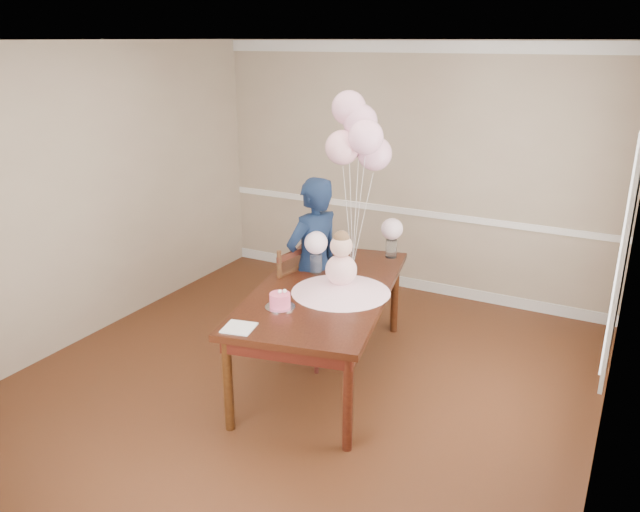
# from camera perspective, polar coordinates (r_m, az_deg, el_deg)

# --- Properties ---
(floor) EXTENTS (4.50, 5.00, 0.00)m
(floor) POSITION_cam_1_polar(r_m,az_deg,el_deg) (5.23, -2.21, -11.95)
(floor) COLOR #381B0E
(floor) RESTS_ON ground
(ceiling) EXTENTS (4.50, 5.00, 0.02)m
(ceiling) POSITION_cam_1_polar(r_m,az_deg,el_deg) (4.47, -2.67, 19.12)
(ceiling) COLOR white
(ceiling) RESTS_ON wall_back
(wall_back) EXTENTS (4.50, 0.02, 2.70)m
(wall_back) POSITION_cam_1_polar(r_m,az_deg,el_deg) (6.88, 8.22, 7.69)
(wall_back) COLOR tan
(wall_back) RESTS_ON floor
(wall_left) EXTENTS (0.02, 5.00, 2.70)m
(wall_left) POSITION_cam_1_polar(r_m,az_deg,el_deg) (6.09, -21.09, 5.08)
(wall_left) COLOR tan
(wall_left) RESTS_ON floor
(wall_right) EXTENTS (0.02, 5.00, 2.70)m
(wall_right) POSITION_cam_1_polar(r_m,az_deg,el_deg) (4.09, 25.99, -2.22)
(wall_right) COLOR tan
(wall_right) RESTS_ON floor
(chair_rail_trim) EXTENTS (4.50, 0.02, 0.07)m
(chair_rail_trim) POSITION_cam_1_polar(r_m,az_deg,el_deg) (6.98, 8.02, 4.06)
(chair_rail_trim) COLOR white
(chair_rail_trim) RESTS_ON wall_back
(crown_molding) EXTENTS (4.50, 0.02, 0.12)m
(crown_molding) POSITION_cam_1_polar(r_m,az_deg,el_deg) (6.74, 8.73, 18.40)
(crown_molding) COLOR silver
(crown_molding) RESTS_ON wall_back
(baseboard_trim) EXTENTS (4.50, 0.02, 0.12)m
(baseboard_trim) POSITION_cam_1_polar(r_m,az_deg,el_deg) (7.24, 7.71, -2.37)
(baseboard_trim) COLOR silver
(baseboard_trim) RESTS_ON floor
(window_frame) EXTENTS (0.02, 1.66, 1.56)m
(window_frame) POSITION_cam_1_polar(r_m,az_deg,el_deg) (4.51, 26.44, 2.29)
(window_frame) COLOR silver
(window_frame) RESTS_ON wall_right
(window_blinds) EXTENTS (0.01, 1.50, 1.40)m
(window_blinds) POSITION_cam_1_polar(r_m,az_deg,el_deg) (4.51, 26.22, 2.32)
(window_blinds) COLOR white
(window_blinds) RESTS_ON wall_right
(dining_table_top) EXTENTS (1.46, 2.27, 0.05)m
(dining_table_top) POSITION_cam_1_polar(r_m,az_deg,el_deg) (5.10, 0.34, -3.18)
(dining_table_top) COLOR black
(dining_table_top) RESTS_ON table_leg_fl
(table_apron) EXTENTS (1.34, 2.15, 0.11)m
(table_apron) POSITION_cam_1_polar(r_m,az_deg,el_deg) (5.13, 0.34, -3.99)
(table_apron) COLOR black
(table_apron) RESTS_ON table_leg_fl
(table_leg_fl) EXTENTS (0.09, 0.09, 0.74)m
(table_leg_fl) POSITION_cam_1_polar(r_m,az_deg,el_deg) (4.60, -8.41, -11.55)
(table_leg_fl) COLOR black
(table_leg_fl) RESTS_ON floor
(table_leg_fr) EXTENTS (0.09, 0.09, 0.74)m
(table_leg_fr) POSITION_cam_1_polar(r_m,az_deg,el_deg) (4.35, 2.55, -13.30)
(table_leg_fr) COLOR black
(table_leg_fr) RESTS_ON floor
(table_leg_bl) EXTENTS (0.09, 0.09, 0.74)m
(table_leg_bl) POSITION_cam_1_polar(r_m,az_deg,el_deg) (6.23, -1.18, -2.83)
(table_leg_bl) COLOR black
(table_leg_bl) RESTS_ON floor
(table_leg_br) EXTENTS (0.09, 0.09, 0.74)m
(table_leg_br) POSITION_cam_1_polar(r_m,az_deg,el_deg) (6.04, 6.86, -3.67)
(table_leg_br) COLOR black
(table_leg_br) RESTS_ON floor
(baby_skirt) EXTENTS (0.95, 0.95, 0.11)m
(baby_skirt) POSITION_cam_1_polar(r_m,az_deg,el_deg) (4.99, 1.93, -2.75)
(baby_skirt) COLOR #FFBBD0
(baby_skirt) RESTS_ON dining_table_top
(baby_torso) EXTENTS (0.25, 0.25, 0.25)m
(baby_torso) POSITION_cam_1_polar(r_m,az_deg,el_deg) (4.94, 1.94, -1.28)
(baby_torso) COLOR #FFA1D0
(baby_torso) RESTS_ON baby_skirt
(baby_head) EXTENTS (0.18, 0.18, 0.18)m
(baby_head) POSITION_cam_1_polar(r_m,az_deg,el_deg) (4.87, 1.97, 0.92)
(baby_head) COLOR beige
(baby_head) RESTS_ON baby_torso
(baby_hair) EXTENTS (0.13, 0.13, 0.13)m
(baby_hair) POSITION_cam_1_polar(r_m,az_deg,el_deg) (4.85, 1.98, 1.62)
(baby_hair) COLOR brown
(baby_hair) RESTS_ON baby_head
(cake_platter) EXTENTS (0.27, 0.27, 0.01)m
(cake_platter) POSITION_cam_1_polar(r_m,az_deg,el_deg) (4.74, -3.66, -4.67)
(cake_platter) COLOR silver
(cake_platter) RESTS_ON dining_table_top
(birthday_cake) EXTENTS (0.19, 0.19, 0.11)m
(birthday_cake) POSITION_cam_1_polar(r_m,az_deg,el_deg) (4.71, -3.68, -4.04)
(birthday_cake) COLOR #FF507D
(birthday_cake) RESTS_ON cake_platter
(cake_flower_a) EXTENTS (0.03, 0.03, 0.03)m
(cake_flower_a) POSITION_cam_1_polar(r_m,az_deg,el_deg) (4.69, -3.70, -3.27)
(cake_flower_a) COLOR white
(cake_flower_a) RESTS_ON birthday_cake
(cake_flower_b) EXTENTS (0.03, 0.03, 0.03)m
(cake_flower_b) POSITION_cam_1_polar(r_m,az_deg,el_deg) (4.69, -3.25, -3.22)
(cake_flower_b) COLOR white
(cake_flower_b) RESTS_ON birthday_cake
(rose_vase_near) EXTENTS (0.12, 0.12, 0.17)m
(rose_vase_near) POSITION_cam_1_polar(r_m,az_deg,el_deg) (5.39, -0.37, -0.68)
(rose_vase_near) COLOR white
(rose_vase_near) RESTS_ON dining_table_top
(roses_near) EXTENTS (0.20, 0.20, 0.20)m
(roses_near) POSITION_cam_1_polar(r_m,az_deg,el_deg) (5.32, -0.37, 1.23)
(roses_near) COLOR white
(roses_near) RESTS_ON rose_vase_near
(rose_vase_far) EXTENTS (0.12, 0.12, 0.17)m
(rose_vase_far) POSITION_cam_1_polar(r_m,az_deg,el_deg) (5.80, 6.53, 0.68)
(rose_vase_far) COLOR silver
(rose_vase_far) RESTS_ON dining_table_top
(roses_far) EXTENTS (0.20, 0.20, 0.20)m
(roses_far) POSITION_cam_1_polar(r_m,az_deg,el_deg) (5.75, 6.60, 2.47)
(roses_far) COLOR silver
(roses_far) RESTS_ON rose_vase_far
(napkin) EXTENTS (0.25, 0.25, 0.01)m
(napkin) POSITION_cam_1_polar(r_m,az_deg,el_deg) (4.44, -7.42, -6.52)
(napkin) COLOR white
(napkin) RESTS_ON dining_table_top
(balloon_weight) EXTENTS (0.05, 0.05, 0.02)m
(balloon_weight) POSITION_cam_1_polar(r_m,az_deg,el_deg) (5.59, 2.98, -0.76)
(balloon_weight) COLOR silver
(balloon_weight) RESTS_ON dining_table_top
(balloon_a) EXTENTS (0.29, 0.29, 0.29)m
(balloon_a) POSITION_cam_1_polar(r_m,az_deg,el_deg) (5.35, 2.06, 9.88)
(balloon_a) COLOR #FFB4C4
(balloon_a) RESTS_ON balloon_ribbon_a
(balloon_b) EXTENTS (0.29, 0.29, 0.29)m
(balloon_b) POSITION_cam_1_polar(r_m,az_deg,el_deg) (5.23, 4.21, 10.80)
(balloon_b) COLOR #FFB4D8
(balloon_b) RESTS_ON balloon_ribbon_b
(balloon_c) EXTENTS (0.29, 0.29, 0.29)m
(balloon_c) POSITION_cam_1_polar(r_m,az_deg,el_deg) (5.39, 3.70, 12.19)
(balloon_c) COLOR #E09FC1
(balloon_c) RESTS_ON balloon_ribbon_c
(balloon_d) EXTENTS (0.29, 0.29, 0.29)m
(balloon_d) POSITION_cam_1_polar(r_m,az_deg,el_deg) (5.42, 2.66, 13.37)
(balloon_d) COLOR #E19FBB
(balloon_d) RESTS_ON balloon_ribbon_d
(balloon_e) EXTENTS (0.29, 0.29, 0.29)m
(balloon_e) POSITION_cam_1_polar(r_m,az_deg,el_deg) (5.38, 5.03, 9.31)
(balloon_e) COLOR #ECA7C6
(balloon_e) RESTS_ON balloon_ribbon_e
(balloon_ribbon_a) EXTENTS (0.10, 0.02, 0.88)m
(balloon_ribbon_a) POSITION_cam_1_polar(r_m,az_deg,el_deg) (5.46, 2.52, 3.65)
(balloon_ribbon_a) COLOR white
(balloon_ribbon_a) RESTS_ON balloon_weight
(balloon_ribbon_b) EXTENTS (0.12, 0.03, 0.98)m
(balloon_ribbon_b) POSITION_cam_1_polar(r_m,az_deg,el_deg) (5.40, 3.55, 4.02)
(balloon_ribbon_b) COLOR white
(balloon_ribbon_b) RESTS_ON balloon_weight
(balloon_ribbon_c) EXTENTS (0.01, 0.10, 1.09)m
(balloon_ribbon_c) POSITION_cam_1_polar(r_m,az_deg,el_deg) (5.47, 3.31, 4.80)
(balloon_ribbon_c) COLOR white
(balloon_ribbon_c) RESTS_ON balloon_weight
(balloon_ribbon_d) EXTENTS (0.11, 0.09, 1.19)m
(balloon_ribbon_d) POSITION_cam_1_polar(r_m,az_deg,el_deg) (5.48, 2.81, 5.39)
(balloon_ribbon_d) COLOR white
(balloon_ribbon_d) RESTS_ON balloon_weight
(balloon_ribbon_e) EXTENTS (0.13, 0.11, 0.82)m
(balloon_ribbon_e) POSITION_cam_1_polar(r_m,az_deg,el_deg) (5.48, 3.96, 3.39)
(balloon_ribbon_e) COLOR white
(balloon_ribbon_e) RESTS_ON balloon_weight
(dining_chair_seat) EXTENTS (0.50, 0.50, 0.05)m
(dining_chair_seat) POSITION_cam_1_polar(r_m,az_deg,el_deg) (5.46, -0.78, -5.15)
(dining_chair_seat) COLOR #371E0F
(dining_chair_seat) RESTS_ON chair_leg_fl
(chair_leg_fl) EXTENTS (0.05, 0.05, 0.43)m
(chair_leg_fl) POSITION_cam_1_polar(r_m,az_deg,el_deg) (5.53, -3.42, -7.56)
(chair_leg_fl) COLOR #34150E
(chair_leg_fl) RESTS_ON floor
(chair_leg_fr) EXTENTS (0.05, 0.05, 0.43)m
(chair_leg_fr) POSITION_cam_1_polar(r_m,az_deg,el_deg) (5.33, -0.34, -8.60)
(chair_leg_fr) COLOR #35110E
(chair_leg_fr) RESTS_ON floor
(chair_leg_bl) EXTENTS (0.05, 0.05, 0.43)m
(chair_leg_bl) POSITION_cam_1_polar(r_m,az_deg,el_deg) (5.79, -1.16, -6.24)
(chair_leg_bl) COLOR black
(chair_leg_bl) RESTS_ON floor
(chair_leg_br) EXTENTS (0.05, 0.05, 0.43)m
(chair_leg_br) POSITION_cam_1_polar(r_m,az_deg,el_deg) (5.60, 1.85, -7.17)
(chair_leg_br) COLOR #351C0E
(chair_leg_br) RESTS_ON floor
(chair_back_post_l) EXTENTS (0.05, 0.05, 0.57)m
(chair_back_post_l) POSITION_cam_1_polar(r_m,az_deg,el_deg) (5.32, -3.70, -2.40)
(chair_back_post_l) COLOR #3D2210
(chair_back_post_l) RESTS_ON dining_chair_seat
(chair_back_post_r) EXTENTS (0.05, 0.05, 0.57)m
(chair_back_post_r) POSITION_cam_1_polar(r_m,az_deg,el_deg) (5.59, -1.36, -1.29)
(chair_back_post_r) COLOR #3C1710
(chair_back_post_r) RESTS_ON dining_chair_seat
(chair_slat_low) EXTENTS (0.08, 0.40, 0.05)m
(chair_slat_low) POSITION_cam_1_polar(r_m,az_deg,el_deg) (5.50, -2.48, -3.01)
(chair_slat_low) COLOR black
(chair_slat_low) RESTS_ON dining_chair_seat
(chair_slat_mid) EXTENTS (0.08, 0.40, 0.05)m
(chair_slat_mid) POSITION_cam_1_polar(r_m,az_deg,el_deg) (5.44, -2.51, -1.43)
(chair_slat_mid) COLOR #3C1E10
(chair_slat_mid) RESTS_ON dining_chair_seat
(chair_slat_top) EXTENTS (0.08, 0.40, 0.05)m
(chair_slat_top) POSITION_cam_1_polar(r_m,az_deg,el_deg) (5.39, -2.53, 0.17)
(chair_slat_top) COLOR #3D1910
(chair_slat_top) RESTS_ON dining_chair_seat
(woman) EXTENTS (0.56, 0.68, 1.60)m
(woman) POSITION_cam_1_polar(r_m,az_deg,el_deg) (5.54, -0.61, -0.90)
(woman) COLOR black
(woman) RESTS_ON floor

